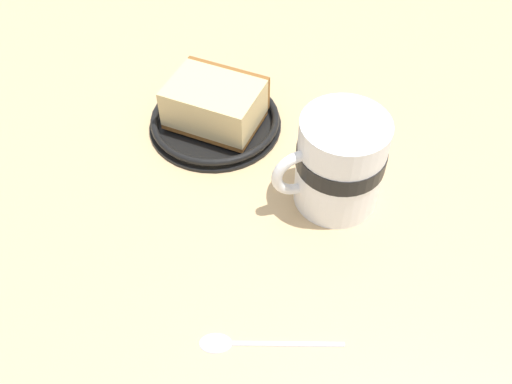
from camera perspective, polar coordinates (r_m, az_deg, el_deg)
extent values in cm
cube|color=tan|center=(65.31, -3.10, 1.67)|extent=(124.16, 124.16, 3.40)
cylinder|color=black|center=(68.72, -4.16, 7.01)|extent=(16.05, 16.05, 0.75)
torus|color=black|center=(68.19, -4.20, 7.51)|extent=(15.63, 15.63, 0.86)
cube|color=brown|center=(68.27, -4.19, 7.43)|extent=(12.96, 11.77, 0.60)
cube|color=#DBC184|center=(66.58, -4.32, 9.09)|extent=(12.96, 11.77, 4.57)
cube|color=brown|center=(69.36, -2.81, 11.07)|extent=(9.56, 5.78, 4.57)
cylinder|color=white|center=(57.48, 8.58, 2.99)|extent=(8.96, 8.96, 10.78)
cylinder|color=black|center=(56.81, 8.69, 3.65)|extent=(9.14, 9.14, 2.08)
cylinder|color=brown|center=(55.38, 8.94, 5.14)|extent=(7.88, 7.88, 0.40)
torus|color=white|center=(56.03, 4.42, 1.98)|extent=(2.90, 5.90, 5.85)
ellipsoid|color=silver|center=(51.19, -4.19, -14.99)|extent=(3.41, 3.60, 0.80)
cylinder|color=silver|center=(51.25, 3.34, -15.15)|extent=(6.48, 8.23, 0.50)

